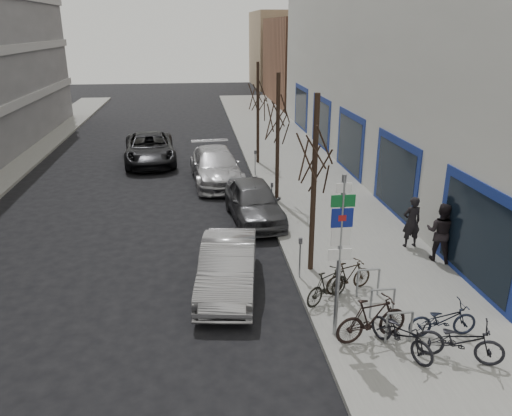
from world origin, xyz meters
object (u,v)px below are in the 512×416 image
object	(u,v)px
bike_near_left	(402,331)
bike_mid_curb	(443,317)
bike_near_right	(372,319)
bike_far_curb	(461,338)
bike_far_inner	(349,276)
parked_car_front	(228,267)
pedestrian_far	(441,232)
tree_mid	(278,108)
tree_near	(316,143)
parked_car_back	(216,166)
bike_rack	(383,300)
meter_back	(255,160)
parked_car_mid	(254,201)
lane_car	(150,148)
tree_far	(258,89)
meter_front	(300,254)
pedestrian_near	(412,222)
bike_mid_inner	(327,286)
meter_mid	(272,195)
highway_sign_pole	(340,248)

from	to	relation	value
bike_near_left	bike_mid_curb	world-z (taller)	bike_near_left
bike_near_right	bike_far_curb	size ratio (longest dim) A/B	1.00
bike_far_inner	parked_car_front	world-z (taller)	parked_car_front
pedestrian_far	tree_mid	bearing A→B (deg)	-15.28
tree_near	parked_car_back	distance (m)	10.82
bike_rack	meter_back	xyz separation A→B (m)	(-1.65, 13.40, 0.26)
pedestrian_far	parked_car_mid	bearing A→B (deg)	1.09
lane_car	tree_far	bearing A→B (deg)	-17.02
meter_front	parked_car_front	distance (m)	2.17
meter_back	bike_near_left	world-z (taller)	meter_back
bike_rack	pedestrian_near	distance (m)	4.86
bike_far_inner	parked_car_mid	world-z (taller)	parked_car_mid
meter_front	meter_back	size ratio (longest dim) A/B	1.00
meter_front	pedestrian_near	bearing A→B (deg)	22.64
parked_car_front	pedestrian_far	size ratio (longest dim) A/B	2.27
bike_far_inner	lane_car	distance (m)	17.07
parked_car_front	pedestrian_near	distance (m)	6.62
bike_far_inner	parked_car_mid	size ratio (longest dim) A/B	0.34
tree_far	meter_front	bearing A→B (deg)	-91.91
parked_car_back	parked_car_mid	bearing A→B (deg)	-81.16
tree_far	pedestrian_far	xyz separation A→B (m)	(4.20, -12.87, -2.98)
bike_near_right	parked_car_front	size ratio (longest dim) A/B	0.43
bike_near_right	bike_mid_curb	xyz separation A→B (m)	(1.75, -0.05, -0.06)
bike_near_right	pedestrian_far	world-z (taller)	pedestrian_far
bike_far_inner	parked_car_mid	xyz separation A→B (m)	(-1.94, 6.18, 0.16)
tree_far	bike_far_curb	distance (m)	18.26
bike_mid_inner	bike_rack	bearing A→B (deg)	-161.06
parked_car_mid	lane_car	size ratio (longest dim) A/B	0.79
meter_back	bike_rack	bearing A→B (deg)	-82.98
meter_mid	highway_sign_pole	bearing A→B (deg)	-88.32
bike_mid_curb	parked_car_mid	bearing A→B (deg)	23.20
meter_front	bike_near_right	bearing A→B (deg)	-72.53
bike_near_right	bike_far_curb	world-z (taller)	bike_far_curb
parked_car_front	lane_car	world-z (taller)	lane_car
tree_mid	bike_far_curb	size ratio (longest dim) A/B	2.91
meter_mid	parked_car_front	bearing A→B (deg)	-110.63
tree_mid	parked_car_back	xyz separation A→B (m)	(-2.44, 3.52, -3.29)
tree_mid	bike_far_inner	xyz separation A→B (m)	(0.74, -7.98, -3.48)
parked_car_back	parked_car_front	bearing A→B (deg)	-95.13
bike_mid_inner	bike_far_inner	xyz separation A→B (m)	(0.74, 0.49, -0.01)
parked_car_mid	pedestrian_near	world-z (taller)	pedestrian_near
tree_mid	parked_car_back	size ratio (longest dim) A/B	0.98
meter_back	lane_car	xyz separation A→B (m)	(-5.48, 3.72, -0.11)
highway_sign_pole	parked_car_front	size ratio (longest dim) A/B	0.95
highway_sign_pole	parked_car_back	world-z (taller)	highway_sign_pole
bike_near_left	parked_car_back	bearing A→B (deg)	76.84
tree_far	bike_far_inner	distance (m)	14.91
tree_near	bike_mid_curb	distance (m)	5.68
tree_near	bike_near_left	distance (m)	5.64
highway_sign_pole	pedestrian_near	world-z (taller)	highway_sign_pole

